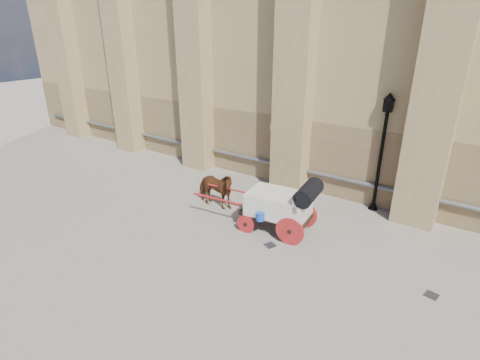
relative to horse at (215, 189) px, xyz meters
The scene contains 6 objects.
ground 2.70m from the horse, 11.01° to the right, with size 90.00×90.00×0.00m, color gray.
horse is the anchor object (origin of this frame).
carriage 3.03m from the horse, ahead, with size 4.51×1.71×1.93m.
street_lamp 6.28m from the horse, 33.00° to the left, with size 0.41×0.41×4.42m.
drain_grate_near 3.44m from the horse, 20.42° to the right, with size 0.32×0.32×0.01m, color black.
drain_grate_far 7.92m from the horse, ahead, with size 0.32×0.32×0.01m, color black.
Camera 1 is at (5.62, -9.68, 6.55)m, focal length 28.00 mm.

